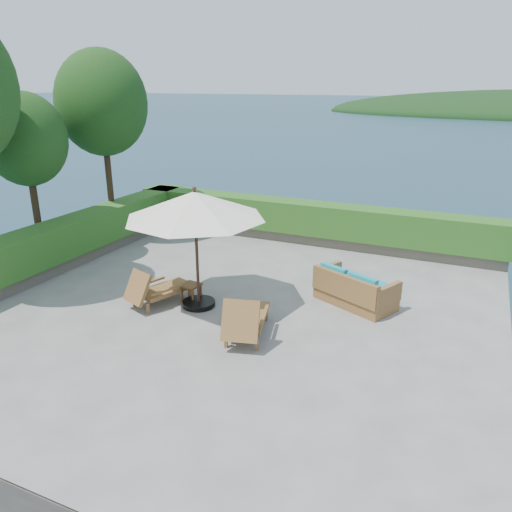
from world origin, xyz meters
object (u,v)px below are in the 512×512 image
at_px(patio_umbrella, 195,206).
at_px(wicker_loveseat, 354,291).
at_px(side_table, 191,287).
at_px(lounge_left, 156,289).
at_px(lounge_right, 246,318).

height_order(patio_umbrella, wicker_loveseat, patio_umbrella).
bearing_deg(side_table, lounge_left, -142.73).
distance_m(patio_umbrella, lounge_left, 2.27).
distance_m(patio_umbrella, wicker_loveseat, 4.22).
bearing_deg(lounge_left, patio_umbrella, 38.60).
xyz_separation_m(patio_umbrella, lounge_right, (1.67, -0.92, -2.00)).
bearing_deg(patio_umbrella, wicker_loveseat, 25.34).
bearing_deg(lounge_left, side_table, 56.90).
bearing_deg(lounge_right, lounge_left, 152.46).
height_order(side_table, wicker_loveseat, wicker_loveseat).
relative_size(patio_umbrella, side_table, 8.36).
xyz_separation_m(lounge_left, side_table, (0.65, 0.50, -0.03)).
bearing_deg(patio_umbrella, lounge_left, -161.03).
xyz_separation_m(lounge_left, wicker_loveseat, (4.29, 1.91, -0.03)).
distance_m(lounge_right, side_table, 2.25).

